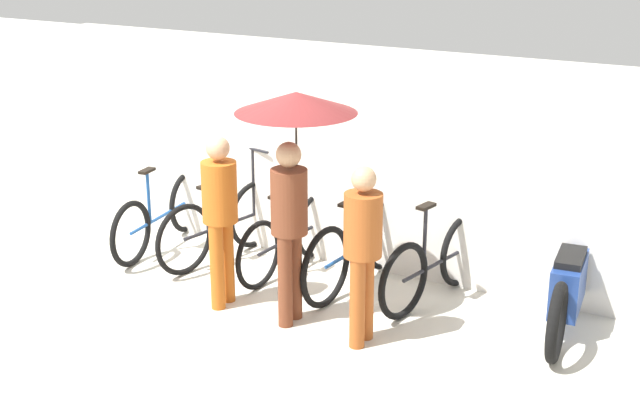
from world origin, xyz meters
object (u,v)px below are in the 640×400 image
object	(u,v)px
pedestrian_leading	(220,209)
motorcycle	(568,287)
parked_bicycle_3	(358,248)
parked_bicycle_4	(434,263)
pedestrian_center	(294,142)
pedestrian_trailing	(363,243)
parked_bicycle_1	(221,225)
parked_bicycle_2	(289,237)
parked_bicycle_0	(160,216)

from	to	relation	value
pedestrian_leading	motorcycle	distance (m)	3.13
parked_bicycle_3	parked_bicycle_4	world-z (taller)	parked_bicycle_3
parked_bicycle_3	pedestrian_center	bearing A→B (deg)	174.05
parked_bicycle_3	pedestrian_trailing	size ratio (longest dim) A/B	1.19
parked_bicycle_1	parked_bicycle_3	xyz separation A→B (m)	(1.54, 0.05, 0.02)
parked_bicycle_2	parked_bicycle_4	distance (m)	1.54
parked_bicycle_2	parked_bicycle_1	bearing A→B (deg)	99.75
parked_bicycle_0	parked_bicycle_3	bearing A→B (deg)	-93.38
parked_bicycle_3	parked_bicycle_4	size ratio (longest dim) A/B	1.13
parked_bicycle_0	parked_bicycle_3	size ratio (longest dim) A/B	0.96
parked_bicycle_2	parked_bicycle_0	bearing A→B (deg)	98.03
parked_bicycle_1	motorcycle	size ratio (longest dim) A/B	0.88
parked_bicycle_4	pedestrian_trailing	size ratio (longest dim) A/B	1.06
pedestrian_center	pedestrian_trailing	distance (m)	1.04
parked_bicycle_4	pedestrian_trailing	bearing A→B (deg)	-179.66
pedestrian_trailing	parked_bicycle_4	bearing A→B (deg)	76.83
parked_bicycle_2	motorcycle	distance (m)	2.77
parked_bicycle_0	parked_bicycle_2	world-z (taller)	parked_bicycle_2
parked_bicycle_2	parked_bicycle_3	xyz separation A→B (m)	(0.77, -0.01, 0.04)
parked_bicycle_4	motorcycle	world-z (taller)	parked_bicycle_4
motorcycle	parked_bicycle_1	bearing A→B (deg)	86.08
parked_bicycle_0	pedestrian_leading	size ratio (longest dim) A/B	1.11
parked_bicycle_4	motorcycle	size ratio (longest dim) A/B	0.85
pedestrian_leading	motorcycle	world-z (taller)	pedestrian_leading
pedestrian_leading	parked_bicycle_4	bearing A→B (deg)	27.32
parked_bicycle_1	parked_bicycle_4	bearing A→B (deg)	-75.41
parked_bicycle_3	motorcycle	bearing A→B (deg)	-82.43
parked_bicycle_1	motorcycle	world-z (taller)	parked_bicycle_1
pedestrian_trailing	motorcycle	xyz separation A→B (m)	(1.47, 1.08, -0.51)
parked_bicycle_0	pedestrian_center	distance (m)	2.61
parked_bicycle_1	pedestrian_leading	world-z (taller)	pedestrian_leading
parked_bicycle_4	pedestrian_trailing	xyz separation A→B (m)	(-0.24, -1.07, 0.53)
parked_bicycle_2	motorcycle	size ratio (longest dim) A/B	0.86
pedestrian_center	pedestrian_trailing	world-z (taller)	pedestrian_center
motorcycle	parked_bicycle_0	bearing A→B (deg)	85.98
parked_bicycle_0	pedestrian_center	world-z (taller)	pedestrian_center
pedestrian_trailing	motorcycle	world-z (taller)	pedestrian_trailing
parked_bicycle_2	pedestrian_leading	bearing A→B (deg)	176.71
parked_bicycle_2	parked_bicycle_4	size ratio (longest dim) A/B	1.01
parked_bicycle_3	parked_bicycle_0	bearing A→B (deg)	98.01
pedestrian_leading	pedestrian_trailing	distance (m)	1.46
parked_bicycle_2	parked_bicycle_4	xyz separation A→B (m)	(1.54, 0.02, 0.01)
parked_bicycle_3	pedestrian_trailing	world-z (taller)	pedestrian_trailing
motorcycle	pedestrian_center	bearing A→B (deg)	107.46
parked_bicycle_4	pedestrian_leading	bearing A→B (deg)	133.16
parked_bicycle_1	parked_bicycle_3	distance (m)	1.54
parked_bicycle_0	parked_bicycle_1	bearing A→B (deg)	-94.06
parked_bicycle_0	motorcycle	world-z (taller)	parked_bicycle_0
parked_bicycle_2	parked_bicycle_3	distance (m)	0.77
parked_bicycle_1	parked_bicycle_4	size ratio (longest dim) A/B	1.03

